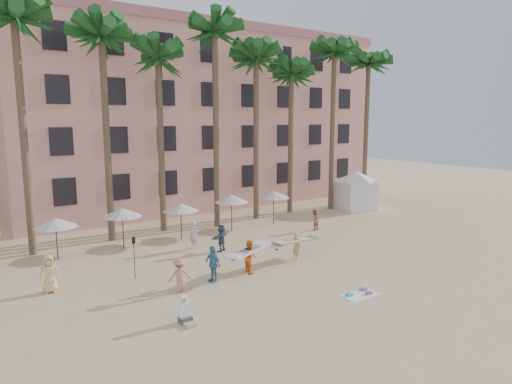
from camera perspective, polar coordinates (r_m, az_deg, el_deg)
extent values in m
plane|color=#D1B789|center=(22.49, 7.43, -12.33)|extent=(120.00, 120.00, 0.00)
cube|color=#E3998A|center=(46.50, -7.86, 8.85)|extent=(35.00, 14.00, 16.00)
cylinder|color=brown|center=(30.21, -27.02, 5.88)|extent=(0.44, 0.44, 14.00)
cylinder|color=brown|center=(31.78, -18.14, 6.09)|extent=(0.44, 0.44, 13.50)
cylinder|color=brown|center=(33.65, -11.79, 5.65)|extent=(0.44, 0.44, 12.50)
cylinder|color=brown|center=(34.49, -5.01, 7.56)|extent=(0.44, 0.44, 14.50)
cylinder|color=brown|center=(37.09, 0.01, 6.55)|extent=(0.44, 0.44, 13.00)
cylinder|color=brown|center=(39.92, 4.34, 5.99)|extent=(0.44, 0.44, 12.00)
cylinder|color=brown|center=(41.80, 9.52, 7.41)|extent=(0.44, 0.44, 14.00)
cylinder|color=brown|center=(45.77, 13.59, 7.11)|extent=(0.44, 0.44, 13.50)
cylinder|color=#332B23|center=(29.13, -23.65, -5.54)|extent=(0.07, 0.07, 2.40)
cone|color=beige|center=(28.90, -23.78, -3.52)|extent=(2.50, 2.50, 0.55)
cylinder|color=#332B23|center=(30.28, -16.29, -4.49)|extent=(0.07, 0.07, 2.50)
cone|color=beige|center=(30.04, -16.38, -2.45)|extent=(2.50, 2.50, 0.55)
cylinder|color=#332B23|center=(31.64, -9.34, -3.74)|extent=(0.07, 0.07, 2.40)
cone|color=beige|center=(31.43, -9.39, -1.88)|extent=(2.50, 2.50, 0.55)
cylinder|color=#332B23|center=(33.40, -3.07, -2.77)|extent=(0.07, 0.07, 2.60)
cone|color=beige|center=(33.18, -3.09, -0.83)|extent=(2.50, 2.50, 0.55)
cylinder|color=#332B23|center=(35.79, 2.21, -2.03)|extent=(0.07, 0.07, 2.50)
cone|color=beige|center=(35.60, 2.22, -0.30)|extent=(2.50, 2.50, 0.55)
cube|color=white|center=(42.53, 12.28, -0.37)|extent=(3.56, 3.56, 2.60)
cone|color=white|center=(42.28, 12.36, 1.97)|extent=(5.34, 5.34, 0.90)
cube|color=white|center=(22.53, 12.84, -12.43)|extent=(1.81, 1.02, 0.02)
cube|color=#28AF9B|center=(22.28, 11.57, -12.47)|extent=(0.30, 0.25, 0.10)
cube|color=#C53678|center=(22.66, 13.92, -12.15)|extent=(0.28, 0.22, 0.12)
cube|color=#6646A8|center=(23.11, 13.29, -11.74)|extent=(0.26, 0.30, 0.08)
imported|color=tan|center=(27.02, 5.08, -6.72)|extent=(0.50, 0.67, 1.66)
cube|color=#D4C984|center=(26.93, 5.09, -6.04)|extent=(3.57, 1.40, 0.40)
imported|color=orange|center=(24.74, -0.78, -8.04)|extent=(0.80, 0.96, 1.79)
cube|color=silver|center=(24.64, -0.78, -7.24)|extent=(3.02, 1.66, 0.30)
imported|color=tan|center=(22.36, -9.55, -10.23)|extent=(1.17, 0.79, 1.67)
imported|color=teal|center=(23.46, -5.43, -8.92)|extent=(0.61, 1.16, 1.90)
imported|color=beige|center=(29.27, -7.83, -5.36)|extent=(0.55, 0.73, 1.81)
imported|color=#374961|center=(28.66, -4.38, -5.72)|extent=(1.63, 1.21, 1.71)
imported|color=#DCB77C|center=(24.09, -24.44, -9.30)|extent=(0.99, 0.73, 1.84)
imported|color=#AB6147|center=(34.15, 7.29, -3.44)|extent=(0.83, 0.67, 1.59)
cylinder|color=black|center=(24.55, -14.96, -8.12)|extent=(0.04, 0.04, 2.10)
cube|color=black|center=(24.27, -15.06, -5.86)|extent=(0.18, 0.03, 0.35)
cube|color=#3F3F4C|center=(19.47, -8.83, -15.49)|extent=(0.49, 0.45, 0.26)
cube|color=tan|center=(19.19, -8.31, -16.08)|extent=(0.43, 0.49, 0.13)
cube|color=white|center=(19.35, -8.94, -14.32)|extent=(0.48, 0.28, 0.59)
sphere|color=tan|center=(19.18, -8.97, -13.14)|extent=(0.26, 0.26, 0.26)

